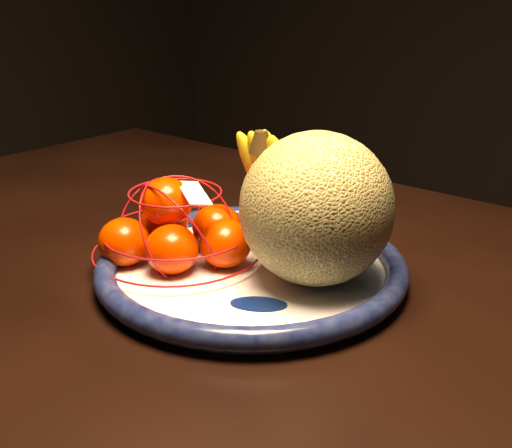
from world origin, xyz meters
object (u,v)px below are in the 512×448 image
Objects in this scene: dining_table at (231,296)px; banana_bunch at (278,184)px; fruit_bowl at (251,267)px; mandarin_bag at (178,232)px; cantaloupe at (316,209)px.

dining_table is 8.21× the size of banana_bunch.
dining_table is 3.81× the size of fruit_bowl.
fruit_bowl is 1.34× the size of mandarin_bag.
fruit_bowl is 0.10m from mandarin_bag.
cantaloupe is at bearing -10.96° from dining_table.
fruit_bowl is at bearing -32.54° from dining_table.
fruit_bowl is at bearing -168.35° from cantaloupe.
mandarin_bag is (-0.09, -0.10, -0.05)m from banana_bunch.
cantaloupe and banana_bunch have the same top height.
fruit_bowl is (0.08, -0.06, 0.09)m from dining_table.
banana_bunch is (-0.09, 0.05, 0.00)m from cantaloupe.
banana_bunch is (-0.01, 0.07, 0.09)m from fruit_bowl.
cantaloupe is at bearing 11.65° from fruit_bowl.
fruit_bowl is at bearing 18.65° from mandarin_bag.
banana_bunch is 0.62× the size of mandarin_bag.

